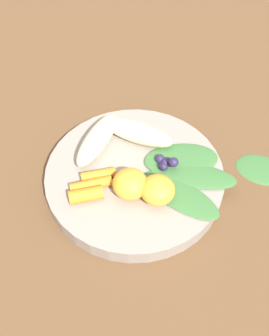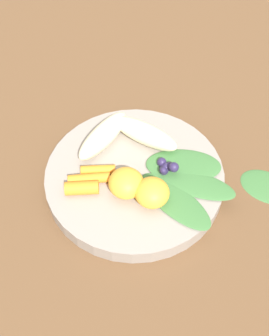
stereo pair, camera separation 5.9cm
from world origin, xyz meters
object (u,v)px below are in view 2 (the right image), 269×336
(bowl, at_px, (134,177))
(kale_leaf_stray, at_px, (267,186))
(banana_peeled_right, at_px, (144,133))
(banana_peeled_left, at_px, (103,135))
(orange_segment_near, at_px, (152,193))

(bowl, relative_size, kale_leaf_stray, 3.25)
(bowl, bearing_deg, banana_peeled_right, 133.83)
(banana_peeled_right, relative_size, kale_leaf_stray, 1.39)
(banana_peeled_left, relative_size, orange_segment_near, 2.35)
(banana_peeled_right, xyz_separation_m, orange_segment_near, (0.10, -0.05, 0.00))
(bowl, bearing_deg, orange_segment_near, -6.21)
(banana_peeled_right, bearing_deg, banana_peeled_left, 36.23)
(banana_peeled_right, bearing_deg, kale_leaf_stray, -168.13)
(banana_peeled_right, height_order, orange_segment_near, orange_segment_near)
(bowl, distance_m, banana_peeled_right, 0.07)
(banana_peeled_left, xyz_separation_m, orange_segment_near, (0.13, 0.00, 0.00))
(bowl, bearing_deg, kale_leaf_stray, 55.52)
(bowl, distance_m, banana_peeled_left, 0.08)
(orange_segment_near, xyz_separation_m, kale_leaf_stray, (0.06, 0.17, -0.04))
(kale_leaf_stray, bearing_deg, banana_peeled_left, -164.39)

